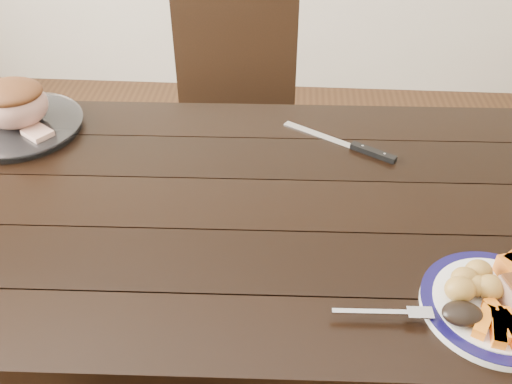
# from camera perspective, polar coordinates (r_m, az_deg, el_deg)

# --- Properties ---
(dining_table) EXTENTS (1.63, 0.95, 0.75)m
(dining_table) POSITION_cam_1_polar(r_m,az_deg,el_deg) (1.34, -3.37, -4.15)
(dining_table) COLOR black
(dining_table) RESTS_ON ground
(chair_far) EXTENTS (0.48, 0.49, 0.93)m
(chair_far) POSITION_cam_1_polar(r_m,az_deg,el_deg) (2.01, -1.73, 7.24)
(chair_far) COLOR black
(chair_far) RESTS_ON ground
(dinner_plate) EXTENTS (0.27, 0.27, 0.02)m
(dinner_plate) POSITION_cam_1_polar(r_m,az_deg,el_deg) (1.14, 22.81, -10.54)
(dinner_plate) COLOR white
(dinner_plate) RESTS_ON dining_table
(plate_rim) EXTENTS (0.27, 0.27, 0.02)m
(plate_rim) POSITION_cam_1_polar(r_m,az_deg,el_deg) (1.13, 22.91, -10.25)
(plate_rim) COLOR #0F0C3C
(plate_rim) RESTS_ON dinner_plate
(serving_platter) EXTENTS (0.33, 0.33, 0.02)m
(serving_platter) POSITION_cam_1_polar(r_m,az_deg,el_deg) (1.65, -22.59, 6.04)
(serving_platter) COLOR white
(serving_platter) RESTS_ON dining_table
(roasted_potatoes) EXTENTS (0.11, 0.10, 0.05)m
(roasted_potatoes) POSITION_cam_1_polar(r_m,az_deg,el_deg) (1.11, 20.95, -8.47)
(roasted_potatoes) COLOR gold
(roasted_potatoes) RESTS_ON dinner_plate
(carrot_batons) EXTENTS (0.09, 0.11, 0.02)m
(carrot_batons) POSITION_cam_1_polar(r_m,az_deg,el_deg) (1.08, 23.36, -12.23)
(carrot_batons) COLOR orange
(carrot_batons) RESTS_ON dinner_plate
(dark_mushroom) EXTENTS (0.07, 0.05, 0.03)m
(dark_mushroom) POSITION_cam_1_polar(r_m,az_deg,el_deg) (1.06, 19.93, -11.37)
(dark_mushroom) COLOR black
(dark_mushroom) RESTS_ON dinner_plate
(fork) EXTENTS (0.18, 0.03, 0.00)m
(fork) POSITION_cam_1_polar(r_m,az_deg,el_deg) (1.05, 13.29, -11.67)
(fork) COLOR silver
(fork) RESTS_ON dinner_plate
(roast_joint) EXTENTS (0.18, 0.16, 0.12)m
(roast_joint) POSITION_cam_1_polar(r_m,az_deg,el_deg) (1.62, -23.16, 8.04)
(roast_joint) COLOR tan
(roast_joint) RESTS_ON serving_platter
(cut_slice) EXTENTS (0.09, 0.09, 0.02)m
(cut_slice) POSITION_cam_1_polar(r_m,az_deg,el_deg) (1.57, -20.98, 5.49)
(cut_slice) COLOR tan
(cut_slice) RESTS_ON serving_platter
(carving_knife) EXTENTS (0.28, 0.19, 0.01)m
(carving_knife) POSITION_cam_1_polar(r_m,az_deg,el_deg) (1.47, 10.25, 4.37)
(carving_knife) COLOR silver
(carving_knife) RESTS_ON dining_table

